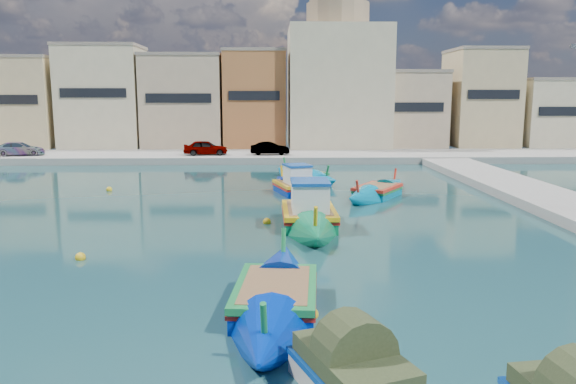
# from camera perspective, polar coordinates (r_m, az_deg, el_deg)

# --- Properties ---
(ground) EXTENTS (160.00, 160.00, 0.00)m
(ground) POSITION_cam_1_polar(r_m,az_deg,el_deg) (20.09, -11.09, -6.86)
(ground) COLOR #143B3C
(ground) RESTS_ON ground
(north_quay) EXTENTS (80.00, 8.00, 0.60)m
(north_quay) POSITION_cam_1_polar(r_m,az_deg,el_deg) (51.39, -5.26, 3.61)
(north_quay) COLOR gray
(north_quay) RESTS_ON ground
(north_townhouses) EXTENTS (83.20, 7.87, 10.19)m
(north_townhouses) POSITION_cam_1_polar(r_m,az_deg,el_deg) (58.46, 1.76, 8.98)
(north_townhouses) COLOR tan
(north_townhouses) RESTS_ON ground
(church_block) EXTENTS (10.00, 10.00, 19.10)m
(church_block) POSITION_cam_1_polar(r_m,az_deg,el_deg) (59.44, 5.01, 12.25)
(church_block) COLOR beige
(church_block) RESTS_ON ground
(parked_cars) EXTENTS (25.77, 2.43, 1.31)m
(parked_cars) POSITION_cam_1_polar(r_m,az_deg,el_deg) (50.90, -14.07, 4.34)
(parked_cars) COLOR #4C1919
(parked_cars) RESTS_ON north_quay
(luzzu_turquoise_cabin) EXTENTS (2.34, 10.13, 3.25)m
(luzzu_turquoise_cabin) POSITION_cam_1_polar(r_m,az_deg,el_deg) (24.95, 2.13, -2.53)
(luzzu_turquoise_cabin) COLOR #0B7848
(luzzu_turquoise_cabin) RESTS_ON ground
(luzzu_blue_cabin) EXTENTS (3.88, 7.89, 2.72)m
(luzzu_blue_cabin) POSITION_cam_1_polar(r_m,az_deg,el_deg) (33.17, 0.74, 0.41)
(luzzu_blue_cabin) COLOR #0026A0
(luzzu_blue_cabin) RESTS_ON ground
(luzzu_cyan_mid) EXTENTS (5.80, 7.66, 2.33)m
(luzzu_cyan_mid) POSITION_cam_1_polar(r_m,az_deg,el_deg) (32.47, 9.07, -0.06)
(luzzu_cyan_mid) COLOR #00749C
(luzzu_cyan_mid) RESTS_ON ground
(luzzu_green) EXTENTS (5.36, 7.50, 2.37)m
(luzzu_green) POSITION_cam_1_polar(r_m,az_deg,el_deg) (38.15, 1.71, 1.50)
(luzzu_green) COLOR #006F9F
(luzzu_green) RESTS_ON ground
(luzzu_blue_south) EXTENTS (2.79, 9.16, 2.60)m
(luzzu_blue_south) POSITION_cam_1_polar(r_m,az_deg,el_deg) (15.28, -1.24, -10.94)
(luzzu_blue_south) COLOR #0028AD
(luzzu_blue_south) RESTS_ON ground
(tender_near) EXTENTS (2.49, 3.29, 1.44)m
(tender_near) POSITION_cam_1_polar(r_m,az_deg,el_deg) (11.20, 6.66, -18.06)
(tender_near) COLOR beige
(tender_near) RESTS_ON ground
(mooring_buoys) EXTENTS (22.86, 22.39, 0.36)m
(mooring_buoys) POSITION_cam_1_polar(r_m,az_deg,el_deg) (25.04, -2.52, -3.22)
(mooring_buoys) COLOR yellow
(mooring_buoys) RESTS_ON ground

